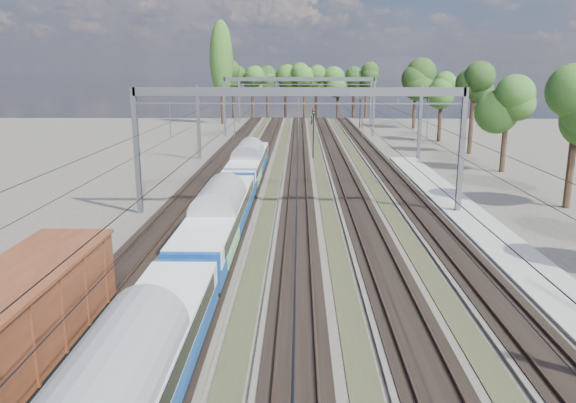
{
  "coord_description": "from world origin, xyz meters",
  "views": [
    {
      "loc": [
        0.07,
        -9.42,
        10.25
      ],
      "look_at": [
        -0.56,
        21.98,
        2.8
      ],
      "focal_mm": 35.0,
      "sensor_mm": 36.0,
      "label": 1
    }
  ],
  "objects_px": {
    "worker": "(312,121)",
    "signal_far": "(360,109)",
    "emu_train": "(219,213)",
    "signal_near": "(313,127)"
  },
  "relations": [
    {
      "from": "worker",
      "to": "signal_far",
      "type": "relative_size",
      "value": 0.33
    },
    {
      "from": "emu_train",
      "to": "worker",
      "type": "bearing_deg",
      "value": 84.62
    },
    {
      "from": "signal_near",
      "to": "signal_far",
      "type": "height_order",
      "value": "signal_near"
    },
    {
      "from": "worker",
      "to": "signal_far",
      "type": "bearing_deg",
      "value": -121.05
    },
    {
      "from": "emu_train",
      "to": "signal_near",
      "type": "distance_m",
      "value": 35.25
    },
    {
      "from": "emu_train",
      "to": "signal_near",
      "type": "relative_size",
      "value": 9.63
    },
    {
      "from": "emu_train",
      "to": "signal_far",
      "type": "height_order",
      "value": "signal_far"
    },
    {
      "from": "emu_train",
      "to": "signal_far",
      "type": "xyz_separation_m",
      "value": [
        15.1,
        67.61,
        1.16
      ]
    },
    {
      "from": "signal_far",
      "to": "signal_near",
      "type": "bearing_deg",
      "value": -95.96
    },
    {
      "from": "signal_near",
      "to": "signal_far",
      "type": "xyz_separation_m",
      "value": [
        8.89,
        32.94,
        -0.24
      ]
    }
  ]
}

